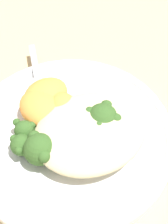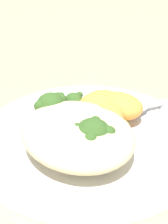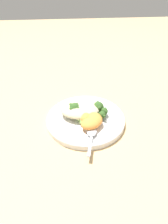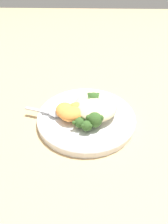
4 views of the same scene
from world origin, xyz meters
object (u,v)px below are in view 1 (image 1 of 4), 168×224
Objects in this scene: broccoli_stalk_5 at (98,118)px; sweet_potato_chunk_0 at (41,108)px; broccoli_stalk_1 at (34,134)px; broccoli_stalk_6 at (96,113)px; plate at (70,134)px; broccoli_stalk_3 at (75,125)px; spoon at (38,82)px; sweet_potato_chunk_2 at (36,108)px; quinoa_mound at (90,131)px; sweet_potato_chunk_1 at (46,94)px; broccoli_stalk_2 at (42,145)px; broccoli_stalk_0 at (37,120)px; broccoli_stalk_4 at (83,119)px; sweet_potato_chunk_3 at (63,107)px.

sweet_potato_chunk_0 is (0.06, -0.05, -0.00)m from broccoli_stalk_5.
sweet_potato_chunk_0 reaches higher than broccoli_stalk_1.
plate is at bearing -126.47° from broccoli_stalk_6.
broccoli_stalk_3 reaches higher than spoon.
sweet_potato_chunk_2 is 0.06m from spoon.
plate is 0.02m from broccoli_stalk_3.
sweet_potato_chunk_2 is (0.04, -0.07, -0.00)m from quinoa_mound.
broccoli_stalk_1 is 1.62× the size of sweet_potato_chunk_1.
broccoli_stalk_5 reaches higher than sweet_potato_chunk_0.
plate is at bearing 125.13° from sweet_potato_chunk_2.
sweet_potato_chunk_2 is at bearing -150.73° from broccoli_stalk_2.
sweet_potato_chunk_1 and sweet_potato_chunk_2 have the same top height.
broccoli_stalk_6 is at bearing 143.65° from broccoli_stalk_0.
broccoli_stalk_4 is at bearing 137.76° from broccoli_stalk_0.
broccoli_stalk_3 is 0.82× the size of broccoli_stalk_6.
sweet_potato_chunk_0 reaches higher than sweet_potato_chunk_2.
quinoa_mound is at bearing -154.60° from spoon.
spoon is (0.04, -0.09, -0.01)m from broccoli_stalk_6.
broccoli_stalk_6 is at bearing 147.85° from sweet_potato_chunk_0.
broccoli_stalk_6 is 0.07m from sweet_potato_chunk_0.
broccoli_stalk_6 is at bearing 128.43° from sweet_potato_chunk_1.
broccoli_stalk_2 is 0.06m from sweet_potato_chunk_2.
broccoli_stalk_6 reaches higher than broccoli_stalk_4.
sweet_potato_chunk_2 is (0.06, -0.05, -0.00)m from broccoli_stalk_5.
broccoli_stalk_1 is 0.04m from sweet_potato_chunk_2.
broccoli_stalk_3 is 0.06m from sweet_potato_chunk_2.
spoon is (0.01, -0.07, -0.01)m from sweet_potato_chunk_3.
sweet_potato_chunk_0 reaches higher than plate.
broccoli_stalk_3 is at bearing 93.60° from sweet_potato_chunk_3.
spoon is (-0.04, -0.09, -0.01)m from broccoli_stalk_1.
broccoli_stalk_4 is (-0.02, 0.00, 0.02)m from plate.
broccoli_stalk_3 is 0.10m from spoon.
plate is 0.05m from sweet_potato_chunk_0.
broccoli_stalk_5 is at bearing 139.40° from sweet_potato_chunk_2.
broccoli_stalk_5 is at bearing 134.24° from broccoli_stalk_0.
quinoa_mound reaches higher than sweet_potato_chunk_3.
sweet_potato_chunk_1 is (-0.03, -0.03, 0.00)m from broccoli_stalk_0.
broccoli_stalk_0 is 0.94× the size of broccoli_stalk_6.
plate is 0.05m from broccoli_stalk_0.
broccoli_stalk_0 is at bearing 0.27° from sweet_potato_chunk_3.
broccoli_stalk_6 reaches higher than sweet_potato_chunk_1.
broccoli_stalk_1 is 0.04m from sweet_potato_chunk_0.
broccoli_stalk_2 reaches higher than broccoli_stalk_0.
broccoli_stalk_2 is at bearing 21.79° from plate.
broccoli_stalk_0 is at bearing 50.30° from sweet_potato_chunk_1.
quinoa_mound reaches higher than broccoli_stalk_4.
broccoli_stalk_2 is 1.41× the size of sweet_potato_chunk_1.
quinoa_mound is at bearing -18.09° from broccoli_stalk_4.
broccoli_stalk_6 is at bearing 104.89° from broccoli_stalk_3.
broccoli_stalk_5 is (-0.03, 0.01, 0.03)m from plate.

